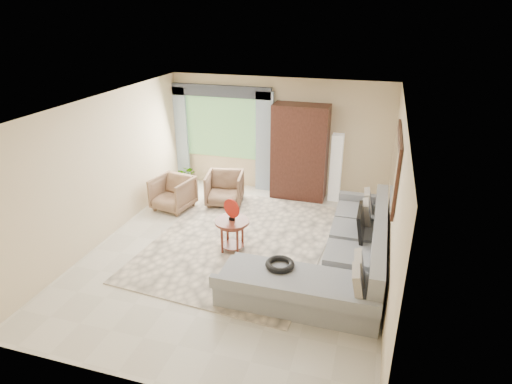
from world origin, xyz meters
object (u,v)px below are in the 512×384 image
(coffee_table, at_px, (232,235))
(armoire, at_px, (300,152))
(floor_lamp, at_px, (336,168))
(tv_screen, at_px, (361,223))
(armchair_right, at_px, (225,188))
(armchair_left, at_px, (173,193))
(sectional_sofa, at_px, (339,260))
(potted_plant, at_px, (189,176))

(coffee_table, height_order, armoire, armoire)
(armoire, relative_size, floor_lamp, 1.40)
(tv_screen, bearing_deg, armchair_right, 152.76)
(tv_screen, height_order, armchair_right, tv_screen)
(armoire, bearing_deg, floor_lamp, 4.29)
(armchair_left, bearing_deg, floor_lamp, 34.41)
(coffee_table, xyz_separation_m, floor_lamp, (1.44, 2.73, 0.43))
(tv_screen, xyz_separation_m, floor_lamp, (-0.70, 2.43, 0.03))
(sectional_sofa, height_order, armchair_left, sectional_sofa)
(armchair_right, bearing_deg, tv_screen, -37.88)
(coffee_table, height_order, potted_plant, coffee_table)
(sectional_sofa, relative_size, floor_lamp, 2.31)
(coffee_table, relative_size, armchair_right, 0.77)
(tv_screen, bearing_deg, coffee_table, -171.82)
(sectional_sofa, distance_m, armoire, 3.24)
(sectional_sofa, bearing_deg, armchair_right, 142.67)
(coffee_table, bearing_deg, potted_plant, 128.25)
(potted_plant, bearing_deg, coffee_table, -51.75)
(sectional_sofa, distance_m, coffee_table, 1.89)
(potted_plant, relative_size, armoire, 0.25)
(coffee_table, distance_m, armchair_right, 2.01)
(armchair_right, bearing_deg, coffee_table, -76.51)
(coffee_table, height_order, floor_lamp, floor_lamp)
(armchair_left, height_order, armoire, armoire)
(sectional_sofa, xyz_separation_m, floor_lamp, (-0.43, 2.96, 0.47))
(armchair_right, relative_size, floor_lamp, 0.52)
(coffee_table, bearing_deg, armoire, 76.52)
(armchair_right, distance_m, armoire, 1.82)
(tv_screen, height_order, armoire, armoire)
(armchair_right, distance_m, potted_plant, 1.39)
(potted_plant, bearing_deg, armchair_left, -79.82)
(tv_screen, bearing_deg, sectional_sofa, -116.71)
(floor_lamp, bearing_deg, armoire, -175.71)
(armchair_left, bearing_deg, coffee_table, -25.56)
(sectional_sofa, xyz_separation_m, tv_screen, (0.27, 0.53, 0.44))
(sectional_sofa, height_order, coffee_table, sectional_sofa)
(tv_screen, xyz_separation_m, armchair_left, (-3.93, 0.98, -0.37))
(coffee_table, distance_m, floor_lamp, 3.12)
(sectional_sofa, height_order, armchair_right, sectional_sofa)
(sectional_sofa, distance_m, potted_plant, 4.77)
(coffee_table, distance_m, armoire, 2.85)
(tv_screen, height_order, floor_lamp, floor_lamp)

